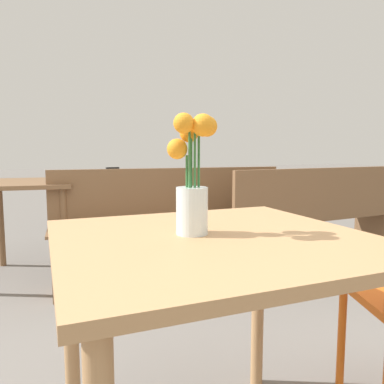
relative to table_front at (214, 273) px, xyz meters
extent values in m
cube|color=tan|center=(0.00, 0.00, 0.10)|extent=(0.87, 0.83, 0.03)
cylinder|color=tan|center=(-0.37, 0.36, -0.28)|extent=(0.05, 0.05, 0.72)
cylinder|color=tan|center=(0.37, 0.35, -0.28)|extent=(0.05, 0.05, 0.72)
cylinder|color=silver|center=(-0.05, 0.04, 0.18)|extent=(0.09, 0.09, 0.13)
cylinder|color=silver|center=(-0.05, 0.04, 0.15)|extent=(0.08, 0.08, 0.07)
cylinder|color=#337038|center=(-0.03, 0.04, 0.26)|extent=(0.01, 0.01, 0.28)
sphere|color=orange|center=(0.00, 0.05, 0.41)|extent=(0.06, 0.06, 0.06)
cylinder|color=#337038|center=(-0.05, 0.05, 0.25)|extent=(0.01, 0.01, 0.26)
sphere|color=orange|center=(-0.04, 0.08, 0.40)|extent=(0.05, 0.05, 0.05)
cylinder|color=#337038|center=(-0.06, 0.05, 0.23)|extent=(0.01, 0.01, 0.21)
sphere|color=orange|center=(-0.09, 0.06, 0.35)|extent=(0.06, 0.06, 0.06)
cylinder|color=#337038|center=(-0.06, 0.03, 0.26)|extent=(0.01, 0.01, 0.28)
sphere|color=orange|center=(-0.08, 0.02, 0.42)|extent=(0.06, 0.06, 0.06)
cylinder|color=#337038|center=(-0.05, 0.03, 0.26)|extent=(0.01, 0.01, 0.28)
sphere|color=orange|center=(-0.03, 0.01, 0.41)|extent=(0.06, 0.06, 0.06)
cylinder|color=orange|center=(0.69, 0.20, -0.42)|extent=(0.03, 0.03, 0.44)
cube|color=brown|center=(0.50, 1.64, -0.20)|extent=(1.84, 0.51, 0.02)
cube|color=brown|center=(0.51, 1.80, 0.01)|extent=(1.81, 0.19, 0.40)
cube|color=brown|center=(1.34, 1.57, -0.43)|extent=(0.09, 0.33, 0.43)
cube|color=brown|center=(-0.35, 1.71, -0.43)|extent=(0.09, 0.33, 0.43)
cube|color=brown|center=(1.62, 1.53, -0.20)|extent=(1.67, 0.45, 0.02)
cube|color=brown|center=(1.62, 1.37, 0.01)|extent=(1.66, 0.12, 0.40)
cube|color=brown|center=(0.85, 1.49, -0.43)|extent=(0.08, 0.33, 0.43)
cube|color=brown|center=(2.38, 1.57, -0.43)|extent=(0.08, 0.33, 0.43)
cube|color=brown|center=(-0.52, 2.22, 0.09)|extent=(0.76, 0.87, 0.03)
cylinder|color=brown|center=(-0.28, 1.85, -0.28)|extent=(0.05, 0.05, 0.72)
cylinder|color=brown|center=(-0.75, 2.59, -0.28)|extent=(0.05, 0.05, 0.72)
cylinder|color=brown|center=(-0.20, 2.52, -0.28)|extent=(0.05, 0.05, 0.72)
cylinder|color=black|center=(0.13, 3.80, -0.31)|extent=(0.67, 0.09, 0.67)
cylinder|color=black|center=(1.10, 3.89, -0.31)|extent=(0.67, 0.09, 0.67)
cube|color=maroon|center=(0.62, 3.85, -0.09)|extent=(0.87, 0.11, 0.03)
cylinder|color=maroon|center=(0.44, 3.83, 0.01)|extent=(0.02, 0.02, 0.20)
cube|color=black|center=(0.44, 3.83, 0.11)|extent=(0.16, 0.07, 0.04)
cube|color=maroon|center=(1.05, 3.88, 0.06)|extent=(0.08, 0.44, 0.02)
camera|label=1|loc=(-0.45, -0.92, 0.35)|focal=35.00mm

